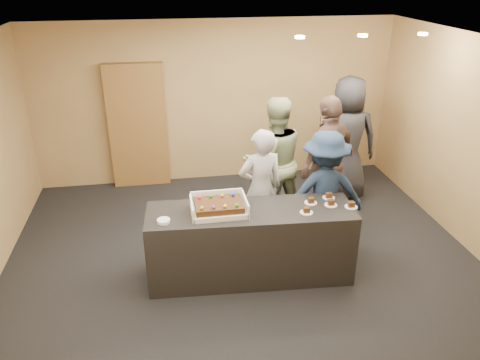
{
  "coord_description": "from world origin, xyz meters",
  "views": [
    {
      "loc": [
        -0.89,
        -5.11,
        3.48
      ],
      "look_at": [
        -0.02,
        0.0,
        1.07
      ],
      "focal_mm": 35.0,
      "sensor_mm": 36.0,
      "label": 1
    }
  ],
  "objects": [
    {
      "name": "slice_d",
      "position": [
        1.01,
        -0.34,
        0.92
      ],
      "size": [
        0.15,
        0.15,
        0.07
      ],
      "color": "white",
      "rests_on": "serving_counter"
    },
    {
      "name": "person_sage_man",
      "position": [
        0.61,
        0.83,
        0.93
      ],
      "size": [
        0.99,
        0.81,
        1.86
      ],
      "primitive_type": "imported",
      "rotation": [
        0.0,
        0.0,
        3.27
      ],
      "color": "#94A171",
      "rests_on": "floor"
    },
    {
      "name": "slice_c",
      "position": [
        0.98,
        -0.52,
        0.92
      ],
      "size": [
        0.15,
        0.15,
        0.07
      ],
      "color": "white",
      "rests_on": "serving_counter"
    },
    {
      "name": "plate_stack",
      "position": [
        -0.97,
        -0.59,
        0.92
      ],
      "size": [
        0.14,
        0.14,
        0.04
      ],
      "primitive_type": "cylinder",
      "color": "white",
      "rests_on": "serving_counter"
    },
    {
      "name": "room",
      "position": [
        0.0,
        0.0,
        1.35
      ],
      "size": [
        6.04,
        6.0,
        2.7
      ],
      "color": "black",
      "rests_on": "ground"
    },
    {
      "name": "serving_counter",
      "position": [
        0.03,
        -0.48,
        0.45
      ],
      "size": [
        2.44,
        0.85,
        0.9
      ],
      "primitive_type": "cube",
      "rotation": [
        0.0,
        0.0,
        -0.06
      ],
      "color": "black",
      "rests_on": "floor"
    },
    {
      "name": "person_brown_extra",
      "position": [
        1.34,
        0.62,
        0.95
      ],
      "size": [
        1.18,
        1.01,
        1.9
      ],
      "primitive_type": "imported",
      "rotation": [
        0.0,
        0.0,
        3.74
      ],
      "color": "brown",
      "rests_on": "floor"
    },
    {
      "name": "person_dark_suit",
      "position": [
        1.89,
        1.37,
        0.99
      ],
      "size": [
        1.06,
        0.79,
        1.97
      ],
      "primitive_type": "imported",
      "rotation": [
        0.0,
        0.0,
        2.96
      ],
      "color": "#232328",
      "rests_on": "floor"
    },
    {
      "name": "slice_b",
      "position": [
        0.76,
        -0.43,
        0.92
      ],
      "size": [
        0.15,
        0.15,
        0.07
      ],
      "color": "white",
      "rests_on": "serving_counter"
    },
    {
      "name": "cake_box",
      "position": [
        -0.34,
        -0.46,
        0.94
      ],
      "size": [
        0.63,
        0.43,
        0.18
      ],
      "color": "white",
      "rests_on": "serving_counter"
    },
    {
      "name": "slice_a",
      "position": [
        0.64,
        -0.65,
        0.92
      ],
      "size": [
        0.15,
        0.15,
        0.07
      ],
      "color": "white",
      "rests_on": "serving_counter"
    },
    {
      "name": "sheet_cake",
      "position": [
        -0.34,
        -0.48,
        1.0
      ],
      "size": [
        0.54,
        0.37,
        0.11
      ],
      "color": "#311C0B",
      "rests_on": "cake_box"
    },
    {
      "name": "storage_cabinet",
      "position": [
        -1.31,
        2.41,
        1.03
      ],
      "size": [
        0.94,
        0.15,
        2.07
      ],
      "primitive_type": "cube",
      "color": "brown",
      "rests_on": "floor"
    },
    {
      "name": "slice_e",
      "position": [
        1.19,
        -0.61,
        0.92
      ],
      "size": [
        0.15,
        0.15,
        0.07
      ],
      "color": "white",
      "rests_on": "serving_counter"
    },
    {
      "name": "person_server_grey",
      "position": [
        0.29,
        0.19,
        0.82
      ],
      "size": [
        0.65,
        0.48,
        1.64
      ],
      "primitive_type": "imported",
      "rotation": [
        0.0,
        0.0,
        3.29
      ],
      "color": "#A5A5AA",
      "rests_on": "floor"
    },
    {
      "name": "person_navy_man",
      "position": [
        1.07,
        -0.03,
        0.82
      ],
      "size": [
        1.09,
        0.67,
        1.64
      ],
      "primitive_type": "imported",
      "rotation": [
        0.0,
        0.0,
        3.08
      ],
      "color": "#182741",
      "rests_on": "floor"
    },
    {
      "name": "ceiling_spotlights",
      "position": [
        1.6,
        0.5,
        2.67
      ],
      "size": [
        1.72,
        0.12,
        0.03
      ],
      "color": "#FFEAC6",
      "rests_on": "ceiling"
    }
  ]
}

